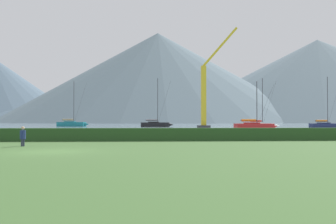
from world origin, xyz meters
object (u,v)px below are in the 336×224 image
Objects in this scene: sailboat_slip_1 at (261,125)px; dock_crane at (205,100)px; sailboat_slip_4 at (72,124)px; person_seated_viewer at (23,135)px; sailboat_slip_0 at (254,126)px; sailboat_slip_2 at (156,124)px; sailboat_slip_6 at (326,125)px.

dock_crane is at bearing -121.22° from sailboat_slip_1.
person_seated_viewer is at bearing -71.45° from sailboat_slip_4.
sailboat_slip_0 is 0.82× the size of sailboat_slip_1.
dock_crane is (7.09, -34.51, 4.36)m from sailboat_slip_2.
dock_crane is at bearing 79.58° from person_seated_viewer.
sailboat_slip_1 is at bearing 48.60° from dock_crane.
sailboat_slip_2 is (-16.44, 31.07, 0.05)m from sailboat_slip_0.
sailboat_slip_2 is 1.01× the size of sailboat_slip_4.
sailboat_slip_1 is (4.96, 12.78, -0.04)m from sailboat_slip_0.
sailboat_slip_1 is at bearing -31.75° from sailboat_slip_2.
sailboat_slip_6 is at bearing 28.03° from dock_crane.
person_seated_viewer is 0.07× the size of dock_crane.
sailboat_slip_2 is 23.83m from sailboat_slip_4.
sailboat_slip_0 is 21.63m from sailboat_slip_6.
sailboat_slip_2 is at bearing 149.66° from sailboat_slip_1.
sailboat_slip_4 reaches higher than sailboat_slip_6.
dock_crane is at bearing -44.64° from sailboat_slip_4.
sailboat_slip_0 is 0.70× the size of sailboat_slip_2.
sailboat_slip_4 is at bearing 124.39° from dock_crane.
sailboat_slip_1 is 51.20m from sailboat_slip_4.
sailboat_slip_2 is 9.86× the size of person_seated_viewer.
person_seated_viewer is 45.23m from dock_crane.
sailboat_slip_0 is 0.70× the size of sailboat_slip_4.
sailboat_slip_1 is at bearing 170.27° from sailboat_slip_6.
dock_crane is (-9.35, -3.44, 4.41)m from sailboat_slip_0.
dock_crane reaches higher than sailboat_slip_6.
sailboat_slip_1 is 0.98× the size of sailboat_slip_6.
sailboat_slip_6 is (13.46, -1.45, 0.02)m from sailboat_slip_1.
sailboat_slip_1 is 28.14m from sailboat_slip_2.
sailboat_slip_2 reaches higher than person_seated_viewer.
sailboat_slip_4 is at bearing 158.75° from sailboat_slip_1.
sailboat_slip_0 is 0.80× the size of sailboat_slip_6.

